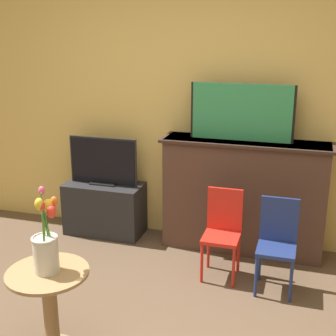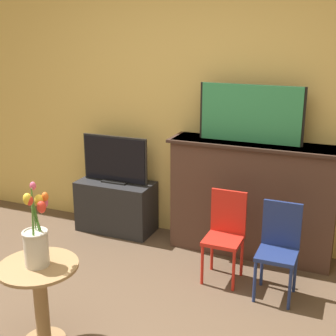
{
  "view_description": "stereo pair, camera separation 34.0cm",
  "coord_description": "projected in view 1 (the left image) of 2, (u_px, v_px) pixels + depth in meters",
  "views": [
    {
      "loc": [
        1.03,
        -1.98,
        1.95
      ],
      "look_at": [
        0.08,
        1.14,
        0.96
      ],
      "focal_mm": 50.0,
      "sensor_mm": 36.0,
      "label": 1
    },
    {
      "loc": [
        1.35,
        -1.86,
        1.95
      ],
      "look_at": [
        0.08,
        1.14,
        0.96
      ],
      "focal_mm": 50.0,
      "sensor_mm": 36.0,
      "label": 2
    }
  ],
  "objects": [
    {
      "name": "tv_stand",
      "position": [
        105.0,
        208.0,
        4.54
      ],
      "size": [
        0.75,
        0.36,
        0.5
      ],
      "color": "#232326",
      "rests_on": "ground"
    },
    {
      "name": "wall_back",
      "position": [
        191.0,
        95.0,
        4.22
      ],
      "size": [
        8.0,
        0.06,
        2.7
      ],
      "color": "#E0BC66",
      "rests_on": "ground"
    },
    {
      "name": "chair_red",
      "position": [
        223.0,
        228.0,
        3.73
      ],
      "size": [
        0.29,
        0.29,
        0.71
      ],
      "color": "red",
      "rests_on": "ground"
    },
    {
      "name": "side_table",
      "position": [
        50.0,
        300.0,
        2.83
      ],
      "size": [
        0.49,
        0.49,
        0.55
      ],
      "color": "#99754C",
      "rests_on": "ground"
    },
    {
      "name": "vase_tulips",
      "position": [
        46.0,
        245.0,
        2.72
      ],
      "size": [
        0.16,
        0.23,
        0.52
      ],
      "color": "beige",
      "rests_on": "side_table"
    },
    {
      "name": "fireplace_mantel",
      "position": [
        244.0,
        195.0,
        4.13
      ],
      "size": [
        1.46,
        0.37,
        1.01
      ],
      "color": "#4C3328",
      "rests_on": "ground"
    },
    {
      "name": "tv_monitor",
      "position": [
        103.0,
        162.0,
        4.41
      ],
      "size": [
        0.67,
        0.12,
        0.45
      ],
      "color": "black",
      "rests_on": "tv_stand"
    },
    {
      "name": "painting",
      "position": [
        242.0,
        112.0,
        3.93
      ],
      "size": [
        0.88,
        0.03,
        0.48
      ],
      "color": "black",
      "rests_on": "fireplace_mantel"
    },
    {
      "name": "chair_blue",
      "position": [
        277.0,
        239.0,
        3.53
      ],
      "size": [
        0.29,
        0.29,
        0.71
      ],
      "color": "navy",
      "rests_on": "ground"
    }
  ]
}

